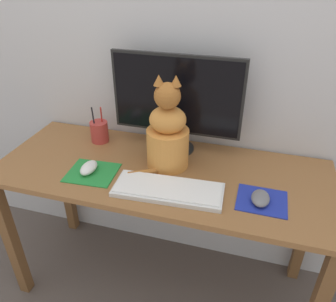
{
  "coord_description": "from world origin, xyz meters",
  "views": [
    {
      "loc": [
        0.35,
        -1.11,
        1.52
      ],
      "look_at": [
        0.04,
        -0.05,
        0.86
      ],
      "focal_mm": 35.0,
      "sensor_mm": 36.0,
      "label": 1
    }
  ],
  "objects_px": {
    "keyboard": "(168,189)",
    "monitor": "(176,100)",
    "pen_cup": "(99,131)",
    "computer_mouse_right": "(260,198)",
    "computer_mouse_left": "(89,168)",
    "cat": "(168,134)"
  },
  "relations": [
    {
      "from": "keyboard",
      "to": "computer_mouse_right",
      "type": "height_order",
      "value": "computer_mouse_right"
    },
    {
      "from": "monitor",
      "to": "pen_cup",
      "type": "relative_size",
      "value": 3.2
    },
    {
      "from": "computer_mouse_right",
      "to": "pen_cup",
      "type": "height_order",
      "value": "pen_cup"
    },
    {
      "from": "keyboard",
      "to": "computer_mouse_right",
      "type": "xyz_separation_m",
      "value": [
        0.34,
        0.03,
        0.01
      ]
    },
    {
      "from": "monitor",
      "to": "computer_mouse_right",
      "type": "bearing_deg",
      "value": -35.94
    },
    {
      "from": "keyboard",
      "to": "computer_mouse_right",
      "type": "bearing_deg",
      "value": 2.37
    },
    {
      "from": "computer_mouse_right",
      "to": "computer_mouse_left",
      "type": "bearing_deg",
      "value": -180.0
    },
    {
      "from": "cat",
      "to": "pen_cup",
      "type": "xyz_separation_m",
      "value": [
        -0.38,
        0.11,
        -0.1
      ]
    },
    {
      "from": "keyboard",
      "to": "pen_cup",
      "type": "xyz_separation_m",
      "value": [
        -0.43,
        0.3,
        0.04
      ]
    },
    {
      "from": "computer_mouse_left",
      "to": "cat",
      "type": "xyz_separation_m",
      "value": [
        0.3,
        0.15,
        0.13
      ]
    },
    {
      "from": "keyboard",
      "to": "cat",
      "type": "relative_size",
      "value": 1.06
    },
    {
      "from": "monitor",
      "to": "keyboard",
      "type": "height_order",
      "value": "monitor"
    },
    {
      "from": "keyboard",
      "to": "monitor",
      "type": "bearing_deg",
      "value": 96.81
    },
    {
      "from": "computer_mouse_left",
      "to": "pen_cup",
      "type": "height_order",
      "value": "pen_cup"
    },
    {
      "from": "computer_mouse_right",
      "to": "cat",
      "type": "relative_size",
      "value": 0.25
    },
    {
      "from": "keyboard",
      "to": "computer_mouse_left",
      "type": "height_order",
      "value": "computer_mouse_left"
    },
    {
      "from": "cat",
      "to": "pen_cup",
      "type": "relative_size",
      "value": 2.25
    },
    {
      "from": "computer_mouse_right",
      "to": "pen_cup",
      "type": "relative_size",
      "value": 0.55
    },
    {
      "from": "cat",
      "to": "pen_cup",
      "type": "distance_m",
      "value": 0.41
    },
    {
      "from": "keyboard",
      "to": "computer_mouse_left",
      "type": "relative_size",
      "value": 4.18
    },
    {
      "from": "computer_mouse_left",
      "to": "pen_cup",
      "type": "xyz_separation_m",
      "value": [
        -0.08,
        0.26,
        0.03
      ]
    },
    {
      "from": "monitor",
      "to": "pen_cup",
      "type": "xyz_separation_m",
      "value": [
        -0.38,
        -0.03,
        -0.2
      ]
    }
  ]
}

